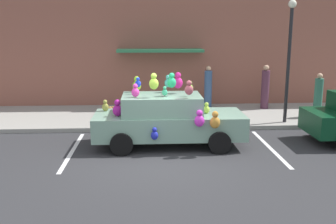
% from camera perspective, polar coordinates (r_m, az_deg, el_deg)
% --- Properties ---
extents(ground_plane, '(60.00, 60.00, 0.00)m').
position_cam_1_polar(ground_plane, '(10.25, -1.23, -7.35)').
color(ground_plane, '#2D2D30').
extents(sidewalk, '(24.00, 4.00, 0.15)m').
position_cam_1_polar(sidewalk, '(15.03, -1.88, -0.63)').
color(sidewalk, gray).
rests_on(sidewalk, ground).
extents(storefront_building, '(24.00, 1.25, 6.40)m').
position_cam_1_polar(storefront_building, '(16.79, -2.12, 11.47)').
color(storefront_building, brown).
rests_on(storefront_building, ground).
extents(parking_stripe_front, '(0.12, 3.60, 0.01)m').
position_cam_1_polar(parking_stripe_front, '(11.76, 14.94, -5.15)').
color(parking_stripe_front, silver).
rests_on(parking_stripe_front, ground).
extents(parking_stripe_rear, '(0.12, 3.60, 0.01)m').
position_cam_1_polar(parking_stripe_rear, '(11.40, -14.08, -5.66)').
color(parking_stripe_rear, silver).
rests_on(parking_stripe_rear, ground).
extents(plush_covered_car, '(4.43, 2.02, 2.24)m').
position_cam_1_polar(plush_covered_car, '(11.36, -0.12, -1.07)').
color(plush_covered_car, gray).
rests_on(plush_covered_car, ground).
extents(teddy_bear_on_sidewalk, '(0.34, 0.28, 0.65)m').
position_cam_1_polar(teddy_bear_on_sidewalk, '(13.60, -8.58, -0.54)').
color(teddy_bear_on_sidewalk, '#9E723D').
rests_on(teddy_bear_on_sidewalk, sidewalk).
extents(street_lamp_post, '(0.28, 0.28, 4.26)m').
position_cam_1_polar(street_lamp_post, '(14.06, 17.66, 8.83)').
color(street_lamp_post, black).
rests_on(street_lamp_post, sidewalk).
extents(pedestrian_near_shopfront, '(0.32, 0.32, 1.78)m').
position_cam_1_polar(pedestrian_near_shopfront, '(16.18, 6.00, 3.52)').
color(pedestrian_near_shopfront, '#35517A').
rests_on(pedestrian_near_shopfront, sidewalk).
extents(pedestrian_walking_past, '(0.31, 0.31, 1.66)m').
position_cam_1_polar(pedestrian_walking_past, '(15.61, 21.51, 2.18)').
color(pedestrian_walking_past, '#2F6652').
rests_on(pedestrian_walking_past, sidewalk).
extents(pedestrian_by_lamp, '(0.33, 0.33, 1.83)m').
position_cam_1_polar(pedestrian_by_lamp, '(16.50, 14.30, 3.46)').
color(pedestrian_by_lamp, '#502B3D').
rests_on(pedestrian_by_lamp, sidewalk).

